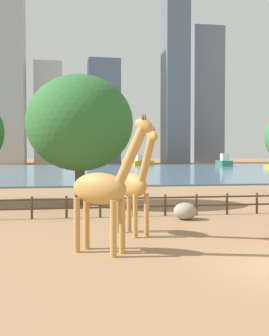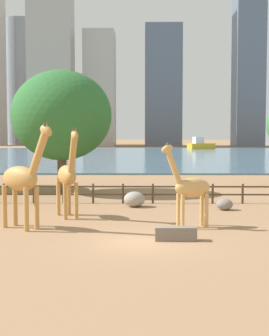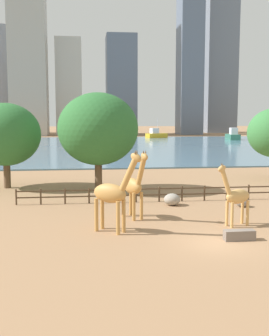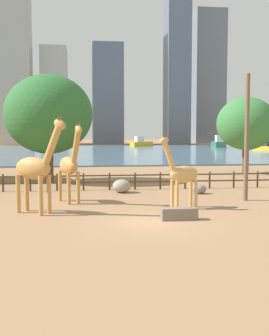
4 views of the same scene
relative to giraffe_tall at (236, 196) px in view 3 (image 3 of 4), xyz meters
name	(u,v)px [view 3 (image 3 of 4)]	position (x,y,z in m)	size (l,w,h in m)	color
ground_plane	(116,146)	(-2.40, 76.45, -1.98)	(400.00, 400.00, 0.00)	#9E7551
harbor_water	(116,146)	(-2.40, 73.45, -1.88)	(180.00, 86.00, 0.20)	slate
giraffe_tall	(236,196)	(0.00, 0.00, 0.00)	(2.66, 1.39, 4.25)	tan
giraffe_companion	(134,186)	(-6.42, 2.82, 0.34)	(1.79, 3.14, 4.97)	#C18C47
giraffe_young	(113,193)	(-8.12, -0.54, 0.48)	(3.17, 2.62, 5.22)	#C18C47
boulder_near_fence	(172,199)	(-2.81, 6.85, -1.50)	(1.33, 1.29, 0.97)	gray
boulder_by_pole	(242,203)	(2.64, 5.61, -1.64)	(0.99, 0.91, 0.68)	gray
feeding_trough	(239,235)	(-0.89, -3.12, -1.68)	(1.80, 0.60, 0.60)	#72665B
enclosure_fence	(172,193)	(-2.50, 8.45, -1.23)	(26.12, 0.14, 1.30)	#4C3826
tree_left_large	(98,129)	(-8.52, 14.42, 3.98)	(7.71, 7.71, 9.44)	brown
tree_right_tall	(6,135)	(-17.61, 16.99, 3.39)	(6.93, 6.93, 8.50)	brown
boat_ferry	(156,134)	(13.20, 109.43, -0.71)	(7.57, 5.42, 6.44)	gold
boat_tug	(233,136)	(34.17, 95.67, -0.57)	(3.92, 8.46, 3.59)	#337259
skyline_tower_needle	(219,68)	(49.22, 157.38, 26.34)	(13.15, 13.64, 56.65)	slate
skyline_block_central	(190,22)	(31.47, 139.06, 41.38)	(8.85, 11.09, 86.72)	slate
skyline_tower_glass	(0,80)	(-45.19, 160.08, 20.24)	(11.92, 11.92, 44.44)	#939EAD
skyline_block_left	(121,85)	(4.82, 145.07, 17.48)	(11.81, 13.64, 38.92)	slate
skyline_block_right	(69,88)	(-15.66, 141.71, 16.23)	(9.72, 13.92, 36.43)	#B7B2A8
skyline_block_wide	(28,53)	(-29.92, 133.42, 27.88)	(13.24, 10.25, 59.72)	#ADA89E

